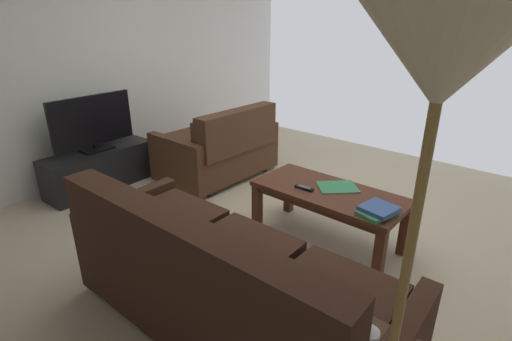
{
  "coord_description": "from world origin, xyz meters",
  "views": [
    {
      "loc": [
        -1.76,
        2.44,
        1.77
      ],
      "look_at": [
        -0.05,
        0.47,
        0.72
      ],
      "focal_mm": 26.85,
      "sensor_mm": 36.0,
      "label": 1
    }
  ],
  "objects_px": {
    "coffee_table": "(328,198)",
    "tv_remote": "(304,188)",
    "tv_stand": "(100,169)",
    "sofa_main": "(221,282)",
    "loveseat_near": "(220,148)",
    "book_stack": "(378,211)",
    "coffee_mug": "(367,341)",
    "flat_tv": "(93,122)",
    "loose_magazine": "(338,187)",
    "floor_lamp": "(435,108)"
  },
  "relations": [
    {
      "from": "book_stack",
      "to": "tv_remote",
      "type": "xyz_separation_m",
      "value": [
        0.63,
        -0.01,
        -0.02
      ]
    },
    {
      "from": "floor_lamp",
      "to": "sofa_main",
      "type": "bearing_deg",
      "value": -15.87
    },
    {
      "from": "sofa_main",
      "to": "tv_stand",
      "type": "height_order",
      "value": "sofa_main"
    },
    {
      "from": "floor_lamp",
      "to": "book_stack",
      "type": "distance_m",
      "value": 1.94
    },
    {
      "from": "sofa_main",
      "to": "coffee_table",
      "type": "height_order",
      "value": "sofa_main"
    },
    {
      "from": "sofa_main",
      "to": "loose_magazine",
      "type": "height_order",
      "value": "sofa_main"
    },
    {
      "from": "loveseat_near",
      "to": "coffee_table",
      "type": "height_order",
      "value": "loveseat_near"
    },
    {
      "from": "sofa_main",
      "to": "floor_lamp",
      "type": "height_order",
      "value": "floor_lamp"
    },
    {
      "from": "tv_stand",
      "to": "loose_magazine",
      "type": "xyz_separation_m",
      "value": [
        -2.49,
        -0.76,
        0.26
      ]
    },
    {
      "from": "sofa_main",
      "to": "loveseat_near",
      "type": "xyz_separation_m",
      "value": [
        1.76,
        -1.7,
        -0.02
      ]
    },
    {
      "from": "loose_magazine",
      "to": "coffee_mug",
      "type": "bearing_deg",
      "value": 167.51
    },
    {
      "from": "loveseat_near",
      "to": "tv_remote",
      "type": "bearing_deg",
      "value": 161.09
    },
    {
      "from": "coffee_table",
      "to": "floor_lamp",
      "type": "height_order",
      "value": "floor_lamp"
    },
    {
      "from": "loveseat_near",
      "to": "coffee_mug",
      "type": "height_order",
      "value": "loveseat_near"
    },
    {
      "from": "loveseat_near",
      "to": "flat_tv",
      "type": "relative_size",
      "value": 1.43
    },
    {
      "from": "coffee_table",
      "to": "tv_remote",
      "type": "relative_size",
      "value": 7.51
    },
    {
      "from": "flat_tv",
      "to": "loose_magazine",
      "type": "bearing_deg",
      "value": -163.05
    },
    {
      "from": "loveseat_near",
      "to": "coffee_table",
      "type": "bearing_deg",
      "value": 166.46
    },
    {
      "from": "tv_stand",
      "to": "flat_tv",
      "type": "xyz_separation_m",
      "value": [
        -0.0,
        -0.0,
        0.52
      ]
    },
    {
      "from": "tv_remote",
      "to": "sofa_main",
      "type": "bearing_deg",
      "value": 101.62
    },
    {
      "from": "sofa_main",
      "to": "loveseat_near",
      "type": "distance_m",
      "value": 2.45
    },
    {
      "from": "flat_tv",
      "to": "tv_remote",
      "type": "relative_size",
      "value": 5.59
    },
    {
      "from": "floor_lamp",
      "to": "loose_magazine",
      "type": "xyz_separation_m",
      "value": [
        1.11,
        -1.69,
        -1.1
      ]
    },
    {
      "from": "sofa_main",
      "to": "tv_remote",
      "type": "relative_size",
      "value": 12.81
    },
    {
      "from": "loose_magazine",
      "to": "book_stack",
      "type": "bearing_deg",
      "value": -161.71
    },
    {
      "from": "coffee_table",
      "to": "floor_lamp",
      "type": "bearing_deg",
      "value": 125.34
    },
    {
      "from": "tv_stand",
      "to": "loose_magazine",
      "type": "relative_size",
      "value": 3.87
    },
    {
      "from": "book_stack",
      "to": "coffee_mug",
      "type": "bearing_deg",
      "value": 112.09
    },
    {
      "from": "sofa_main",
      "to": "flat_tv",
      "type": "height_order",
      "value": "flat_tv"
    },
    {
      "from": "sofa_main",
      "to": "coffee_table",
      "type": "distance_m",
      "value": 1.3
    },
    {
      "from": "floor_lamp",
      "to": "tv_stand",
      "type": "xyz_separation_m",
      "value": [
        3.6,
        -0.93,
        -1.36
      ]
    },
    {
      "from": "loose_magazine",
      "to": "coffee_table",
      "type": "bearing_deg",
      "value": 120.13
    },
    {
      "from": "coffee_mug",
      "to": "book_stack",
      "type": "height_order",
      "value": "coffee_mug"
    },
    {
      "from": "sofa_main",
      "to": "tv_remote",
      "type": "distance_m",
      "value": 1.21
    },
    {
      "from": "tv_remote",
      "to": "flat_tv",
      "type": "bearing_deg",
      "value": 13.48
    },
    {
      "from": "coffee_mug",
      "to": "loose_magazine",
      "type": "height_order",
      "value": "coffee_mug"
    },
    {
      "from": "loveseat_near",
      "to": "loose_magazine",
      "type": "relative_size",
      "value": 4.15
    },
    {
      "from": "loveseat_near",
      "to": "coffee_mug",
      "type": "distance_m",
      "value": 3.23
    },
    {
      "from": "loveseat_near",
      "to": "flat_tv",
      "type": "distance_m",
      "value": 1.38
    },
    {
      "from": "coffee_table",
      "to": "book_stack",
      "type": "xyz_separation_m",
      "value": [
        -0.47,
        0.13,
        0.1
      ]
    },
    {
      "from": "coffee_mug",
      "to": "book_stack",
      "type": "xyz_separation_m",
      "value": [
        0.52,
        -1.27,
        -0.14
      ]
    },
    {
      "from": "coffee_table",
      "to": "loose_magazine",
      "type": "height_order",
      "value": "loose_magazine"
    },
    {
      "from": "flat_tv",
      "to": "tv_remote",
      "type": "xyz_separation_m",
      "value": [
        -2.3,
        -0.55,
        -0.26
      ]
    },
    {
      "from": "flat_tv",
      "to": "loose_magazine",
      "type": "height_order",
      "value": "flat_tv"
    },
    {
      "from": "loose_magazine",
      "to": "floor_lamp",
      "type": "bearing_deg",
      "value": 168.02
    },
    {
      "from": "sofa_main",
      "to": "book_stack",
      "type": "xyz_separation_m",
      "value": [
        -0.39,
        -1.17,
        0.12
      ]
    },
    {
      "from": "coffee_mug",
      "to": "coffee_table",
      "type": "bearing_deg",
      "value": -54.89
    },
    {
      "from": "loveseat_near",
      "to": "flat_tv",
      "type": "height_order",
      "value": "flat_tv"
    },
    {
      "from": "coffee_mug",
      "to": "loose_magazine",
      "type": "bearing_deg",
      "value": -57.26
    },
    {
      "from": "tv_stand",
      "to": "sofa_main",
      "type": "bearing_deg",
      "value": 166.15
    }
  ]
}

